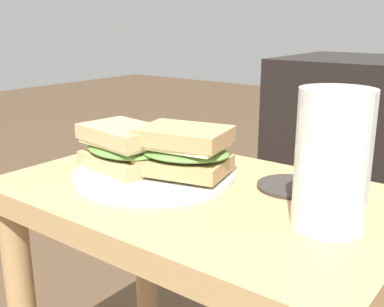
# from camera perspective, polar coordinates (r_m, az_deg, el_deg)

# --- Properties ---
(side_table) EXTENTS (0.56, 0.36, 0.46)m
(side_table) POSITION_cam_1_polar(r_m,az_deg,el_deg) (0.70, 0.81, -11.33)
(side_table) COLOR tan
(side_table) RESTS_ON ground
(plate) EXTENTS (0.24, 0.24, 0.01)m
(plate) POSITION_cam_1_polar(r_m,az_deg,el_deg) (0.71, -4.69, -2.54)
(plate) COLOR silver
(plate) RESTS_ON side_table
(sandwich_front) EXTENTS (0.15, 0.11, 0.07)m
(sandwich_front) POSITION_cam_1_polar(r_m,az_deg,el_deg) (0.72, -8.32, 0.79)
(sandwich_front) COLOR tan
(sandwich_front) RESTS_ON plate
(sandwich_back) EXTENTS (0.15, 0.13, 0.07)m
(sandwich_back) POSITION_cam_1_polar(r_m,az_deg,el_deg) (0.68, -0.97, 0.42)
(sandwich_back) COLOR tan
(sandwich_back) RESTS_ON plate
(beer_glass) EXTENTS (0.08, 0.08, 0.16)m
(beer_glass) POSITION_cam_1_polar(r_m,az_deg,el_deg) (0.54, 16.72, -1.17)
(beer_glass) COLOR silver
(beer_glass) RESTS_ON side_table
(coaster) EXTENTS (0.10, 0.10, 0.01)m
(coaster) POSITION_cam_1_polar(r_m,az_deg,el_deg) (0.68, 12.03, -3.93)
(coaster) COLOR #332D28
(coaster) RESTS_ON side_table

